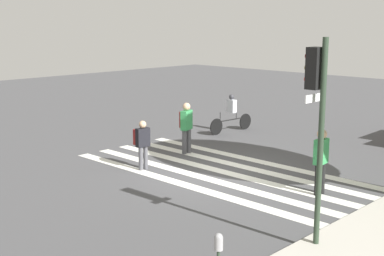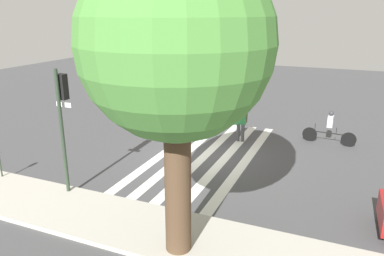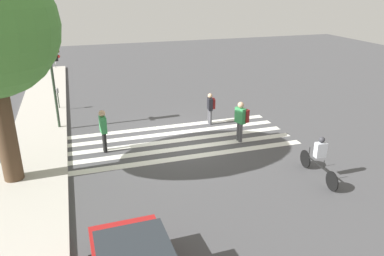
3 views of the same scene
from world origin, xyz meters
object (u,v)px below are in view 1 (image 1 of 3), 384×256
at_px(parking_meter, 218,252).
at_px(cyclist_far_lane, 231,112).
at_px(pedestrian_adult_yellow_jacket, 321,158).
at_px(pedestrian_child_with_backpack, 142,141).
at_px(traffic_light, 317,103).
at_px(pedestrian_adult_tall_backpack, 186,124).

distance_m(parking_meter, cyclist_far_lane, 14.41).
xyz_separation_m(parking_meter, pedestrian_adult_yellow_jacket, (-6.39, -1.91, 0.07)).
height_order(parking_meter, pedestrian_child_with_backpack, pedestrian_child_with_backpack).
bearing_deg(parking_meter, traffic_light, -177.04).
relative_size(pedestrian_adult_yellow_jacket, cyclist_far_lane, 0.74).
height_order(traffic_light, pedestrian_adult_tall_backpack, traffic_light).
xyz_separation_m(pedestrian_adult_tall_backpack, cyclist_far_lane, (-4.02, -1.25, -0.22)).
bearing_deg(pedestrian_child_with_backpack, pedestrian_adult_yellow_jacket, 115.72).
height_order(traffic_light, pedestrian_child_with_backpack, traffic_light).
xyz_separation_m(traffic_light, pedestrian_adult_tall_backpack, (-4.01, -7.70, -2.01)).
bearing_deg(parking_meter, cyclist_far_lane, -140.78).
bearing_deg(pedestrian_adult_tall_backpack, pedestrian_adult_yellow_jacket, 65.14).
bearing_deg(traffic_light, pedestrian_adult_yellow_jacket, -151.81).
xyz_separation_m(pedestrian_adult_yellow_jacket, pedestrian_adult_tall_backpack, (-0.75, -5.95, 0.05)).
distance_m(traffic_light, pedestrian_child_with_backpack, 7.65).
xyz_separation_m(parking_meter, pedestrian_child_with_backpack, (-4.63, -7.35, -0.03)).
bearing_deg(pedestrian_adult_tall_backpack, parking_meter, 30.07).
xyz_separation_m(traffic_light, pedestrian_adult_yellow_jacket, (-3.26, -1.75, -2.05)).
bearing_deg(parking_meter, pedestrian_child_with_backpack, -122.22).
xyz_separation_m(parking_meter, pedestrian_adult_tall_backpack, (-7.15, -7.86, 0.11)).
relative_size(traffic_light, parking_meter, 3.39).
bearing_deg(traffic_light, parking_meter, 2.96).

